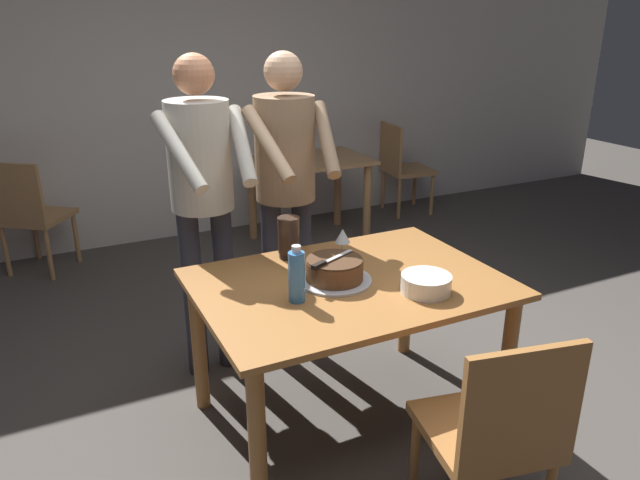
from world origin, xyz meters
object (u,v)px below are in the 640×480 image
main_dining_table (349,303)px  background_chair_0 (402,165)px  person_standing_beside (202,185)px  plate_stack (426,284)px  person_cutting_cake (286,177)px  cake_knife (325,262)px  wine_glass_near (343,237)px  background_chair_1 (30,212)px  cake_on_platter (335,271)px  chair_near_side (496,430)px  water_bottle (297,276)px  background_table (309,178)px  hurricane_lamp (289,237)px

main_dining_table → background_chair_0: (2.08, 2.70, -0.15)m
person_standing_beside → background_chair_0: 3.26m
plate_stack → person_cutting_cake: person_cutting_cake is taller
cake_knife → wine_glass_near: 0.37m
background_chair_1 → person_standing_beside: bearing=-66.3°
cake_on_platter → plate_stack: size_ratio=1.55×
background_chair_1 → cake_on_platter: bearing=-64.7°
person_cutting_cake → person_standing_beside: 0.45m
person_cutting_cake → chair_near_side: 1.68m
plate_stack → water_bottle: water_bottle is taller
background_table → cake_on_platter: bearing=-112.4°
cake_on_platter → person_standing_beside: 0.85m
cake_knife → main_dining_table: bearing=1.8°
background_chair_0 → background_chair_1: size_ratio=1.00×
person_standing_beside → background_table: size_ratio=1.72×
background_table → main_dining_table: bearing=-110.9°
wine_glass_near → background_chair_1: background_chair_1 is taller
person_cutting_cake → background_chair_0: bearing=43.8°
person_cutting_cake → chair_near_side: size_ratio=1.91×
wine_glass_near → main_dining_table: bearing=-112.2°
plate_stack → person_cutting_cake: bearing=104.9°
chair_near_side → background_table: chair_near_side is taller
hurricane_lamp → chair_near_side: 1.32m
wine_glass_near → chair_near_side: bearing=-89.1°
wine_glass_near → background_table: 2.24m
cake_knife → wine_glass_near: wine_glass_near is taller
cake_on_platter → hurricane_lamp: bearing=101.5°
cake_on_platter → background_table: cake_on_platter is taller
person_standing_beside → background_chair_0: (2.53, 1.97, -0.58)m
cake_knife → hurricane_lamp: 0.38m
cake_on_platter → chair_near_side: (0.19, -0.89, -0.31)m
plate_stack → background_chair_1: size_ratio=0.24×
hurricane_lamp → person_cutting_cake: (0.13, 0.32, 0.22)m
plate_stack → background_table: (0.65, 2.60, -0.21)m
plate_stack → background_table: 2.69m
cake_on_platter → main_dining_table: bearing=-22.2°
background_table → water_bottle: bearing=-116.1°
person_standing_beside → background_table: person_standing_beside is taller
main_dining_table → cake_knife: size_ratio=5.39×
hurricane_lamp → person_standing_beside: person_standing_beside is taller
water_bottle → background_table: water_bottle is taller
person_standing_beside → chair_near_side: bearing=-69.8°
hurricane_lamp → person_cutting_cake: 0.41m
cake_on_platter → cake_knife: cake_knife is taller
cake_on_platter → background_chair_1: bearing=115.3°
hurricane_lamp → background_table: size_ratio=0.21×
main_dining_table → cake_knife: 0.26m
cake_on_platter → background_chair_0: 3.44m
cake_on_platter → chair_near_side: size_ratio=0.38×
plate_stack → person_standing_beside: size_ratio=0.13×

